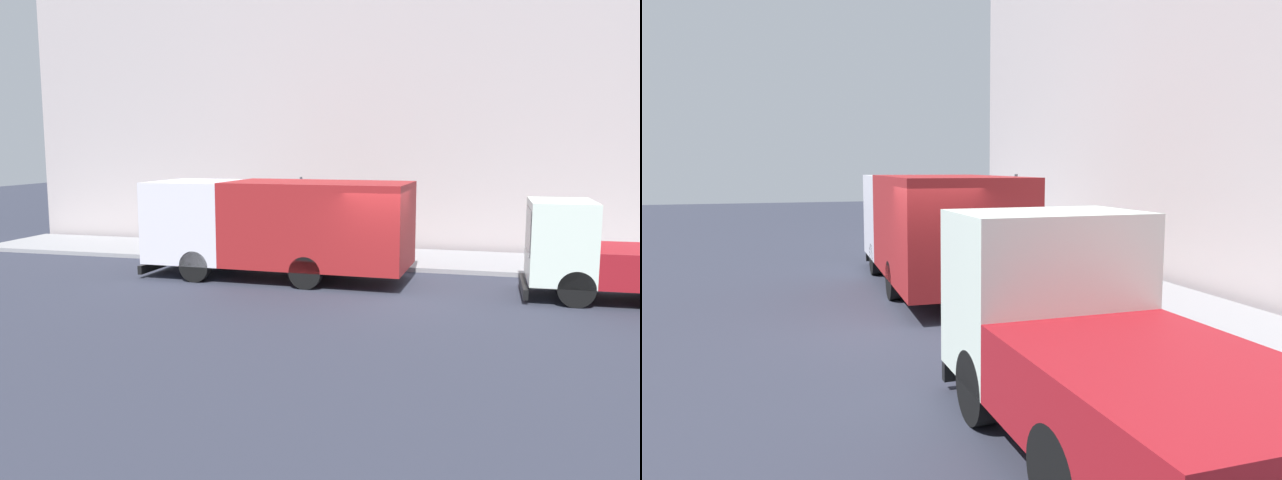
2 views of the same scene
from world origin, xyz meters
TOP-DOWN VIEW (x-y plane):
  - ground at (0.00, 0.00)m, footprint 80.00×80.00m
  - sidewalk at (4.78, 0.00)m, footprint 3.56×30.00m
  - building_facade at (7.06, 0.00)m, footprint 0.50×30.00m
  - large_utility_truck at (1.25, 3.39)m, footprint 2.77×7.35m
  - small_flatbed_truck at (0.80, -5.00)m, footprint 2.29×4.77m
  - pedestrian_walking at (4.40, 4.65)m, footprint 0.54×0.54m
  - pedestrian_standing at (4.78, 2.33)m, footprint 0.42×0.42m
  - traffic_cone_orange at (3.56, 6.76)m, footprint 0.42×0.42m
  - street_sign_post at (3.34, 3.36)m, footprint 0.44×0.08m

SIDE VIEW (x-z plane):
  - ground at x=0.00m, z-range 0.00..0.00m
  - sidewalk at x=4.78m, z-range 0.00..0.13m
  - traffic_cone_orange at x=3.56m, z-range 0.13..0.73m
  - pedestrian_walking at x=4.40m, z-range 0.18..1.89m
  - pedestrian_standing at x=4.78m, z-range 0.18..1.94m
  - small_flatbed_truck at x=0.80m, z-range -0.10..2.25m
  - large_utility_truck at x=1.25m, z-range 0.18..2.86m
  - street_sign_post at x=3.34m, z-range 0.37..2.93m
  - building_facade at x=7.06m, z-range 0.00..12.52m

